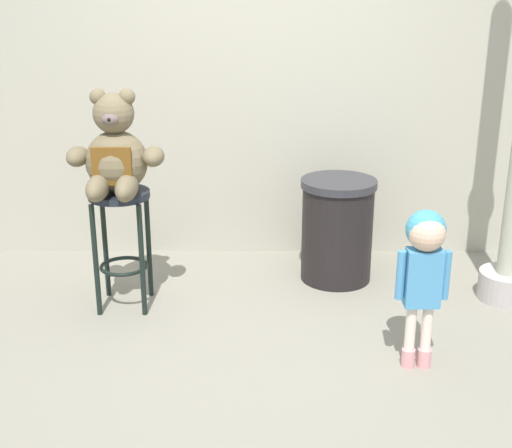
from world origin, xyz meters
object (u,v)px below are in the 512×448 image
bar_stool_with_teddy (119,226)px  teddy_bear (113,156)px  trash_bin (335,230)px  child_walking (422,256)px

bar_stool_with_teddy → teddy_bear: (-0.00, -0.03, 0.44)m
trash_bin → teddy_bear: bearing=-162.1°
bar_stool_with_teddy → teddy_bear: size_ratio=1.22×
teddy_bear → trash_bin: (1.36, 0.44, -0.61)m
bar_stool_with_teddy → trash_bin: 1.43m
teddy_bear → child_walking: size_ratio=0.71×
child_walking → teddy_bear: bearing=-170.3°
trash_bin → child_walking: bearing=-75.2°
teddy_bear → bar_stool_with_teddy: bearing=90.0°
bar_stool_with_teddy → teddy_bear: teddy_bear is taller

